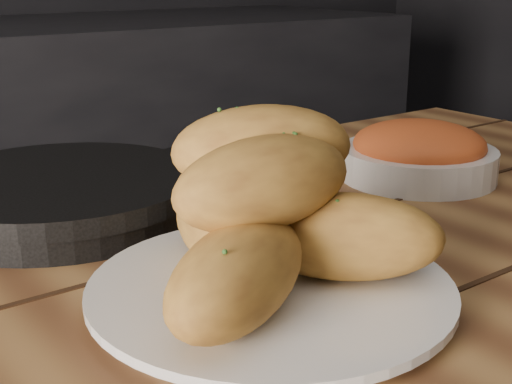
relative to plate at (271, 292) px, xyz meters
The scene contains 4 objects.
plate is the anchor object (origin of this frame).
bread_rolls 0.07m from the plate, 117.07° to the left, with size 0.29×0.26×0.14m.
skillet 0.32m from the plate, 98.77° to the left, with size 0.44×0.31×0.05m.
bowl 0.41m from the plate, 24.44° to the left, with size 0.20×0.20×0.07m.
Camera 1 is at (-0.02, 0.17, 1.01)m, focal length 50.00 mm.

